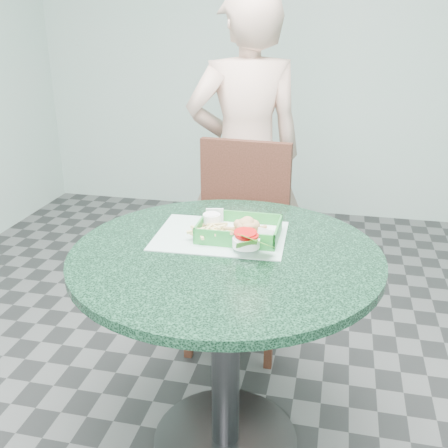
% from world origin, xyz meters
% --- Properties ---
extents(floor, '(4.00, 5.00, 0.02)m').
position_xyz_m(floor, '(0.00, 0.00, 0.00)').
color(floor, '#303335').
rests_on(floor, ground).
extents(wall_back, '(4.00, 0.04, 2.80)m').
position_xyz_m(wall_back, '(0.00, 2.50, 1.40)').
color(wall_back, silver).
rests_on(wall_back, ground).
extents(cafe_table, '(0.98, 0.98, 0.75)m').
position_xyz_m(cafe_table, '(0.00, 0.00, 0.58)').
color(cafe_table, '#363538').
rests_on(cafe_table, floor).
extents(dining_chair, '(0.43, 0.43, 0.93)m').
position_xyz_m(dining_chair, '(-0.09, 0.74, 0.53)').
color(dining_chair, '#3F271A').
rests_on(dining_chair, floor).
extents(diner_person, '(0.73, 0.61, 1.70)m').
position_xyz_m(diner_person, '(-0.13, 1.04, 0.85)').
color(diner_person, '#D1A995').
rests_on(diner_person, floor).
extents(placemat, '(0.44, 0.34, 0.00)m').
position_xyz_m(placemat, '(-0.04, 0.11, 0.75)').
color(placemat, '#9DBEB4').
rests_on(placemat, cafe_table).
extents(food_basket, '(0.26, 0.19, 0.05)m').
position_xyz_m(food_basket, '(0.02, 0.12, 0.77)').
color(food_basket, '#248333').
rests_on(food_basket, placemat).
extents(crab_sandwich, '(0.12, 0.12, 0.07)m').
position_xyz_m(crab_sandwich, '(0.05, 0.08, 0.80)').
color(crab_sandwich, '#ECD06B').
rests_on(crab_sandwich, food_basket).
extents(fries_pile, '(0.12, 0.13, 0.04)m').
position_xyz_m(fries_pile, '(-0.08, 0.09, 0.79)').
color(fries_pile, '#DBC57B').
rests_on(fries_pile, food_basket).
extents(sauce_ramekin, '(0.06, 0.06, 0.03)m').
position_xyz_m(sauce_ramekin, '(-0.08, 0.14, 0.80)').
color(sauce_ramekin, white).
rests_on(sauce_ramekin, food_basket).
extents(garnish_cup, '(0.13, 0.12, 0.05)m').
position_xyz_m(garnish_cup, '(0.07, 0.00, 0.79)').
color(garnish_cup, white).
rests_on(garnish_cup, food_basket).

